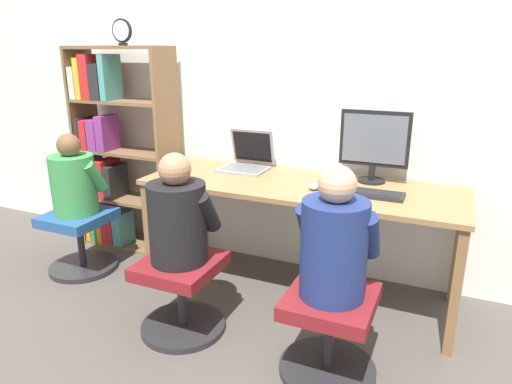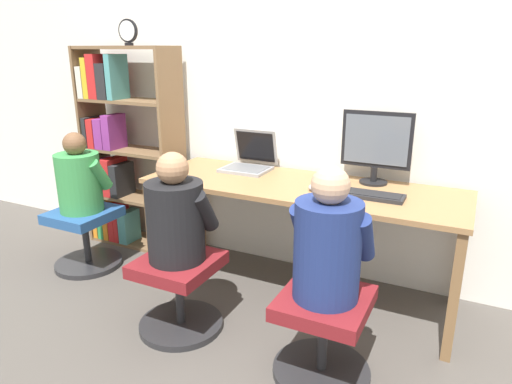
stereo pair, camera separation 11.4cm
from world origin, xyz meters
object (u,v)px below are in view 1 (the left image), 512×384
at_px(bookshelf, 112,154).
at_px(office_chair_side, 80,238).
at_px(desktop_monitor, 374,145).
at_px(desk_clock, 122,31).
at_px(office_chair_right, 181,291).
at_px(person_at_laptop, 178,217).
at_px(person_at_monitor, 334,242).
at_px(person_near_shelf, 74,181).
at_px(office_chair_left, 329,329).
at_px(keyboard, 364,193).
at_px(laptop, 246,162).

height_order(bookshelf, office_chair_side, bookshelf).
bearing_deg(desktop_monitor, office_chair_side, -163.96).
distance_m(bookshelf, desk_clock, 0.93).
bearing_deg(desk_clock, office_chair_right, -40.42).
bearing_deg(office_chair_right, person_at_laptop, 90.00).
bearing_deg(desk_clock, person_at_monitor, -23.95).
bearing_deg(office_chair_side, person_near_shelf, 90.00).
bearing_deg(office_chair_right, desktop_monitor, 46.57).
bearing_deg(office_chair_left, person_at_laptop, 178.18).
bearing_deg(person_at_monitor, desk_clock, 156.05).
relative_size(desktop_monitor, office_chair_side, 0.92).
bearing_deg(office_chair_side, desk_clock, 65.46).
bearing_deg(office_chair_right, keyboard, 35.47).
bearing_deg(laptop, office_chair_right, -90.16).
bearing_deg(desk_clock, keyboard, -4.69).
bearing_deg(person_near_shelf, keyboard, 7.77).
distance_m(office_chair_right, person_near_shelf, 1.20).
bearing_deg(laptop, keyboard, -16.22).
distance_m(keyboard, person_at_laptop, 1.05).
height_order(desktop_monitor, person_near_shelf, desktop_monitor).
relative_size(laptop, person_at_monitor, 0.50).
bearing_deg(office_chair_side, keyboard, 7.90).
height_order(desktop_monitor, laptop, desktop_monitor).
relative_size(laptop, office_chair_right, 0.66).
height_order(person_at_monitor, person_near_shelf, person_at_monitor).
bearing_deg(person_near_shelf, person_at_laptop, -17.73).
xyz_separation_m(desktop_monitor, person_at_monitor, (0.01, -0.91, -0.28)).
bearing_deg(person_near_shelf, person_at_monitor, -10.74).
xyz_separation_m(office_chair_right, person_at_monitor, (0.85, -0.02, 0.46)).
bearing_deg(person_at_laptop, person_at_monitor, -1.50).
xyz_separation_m(office_chair_left, office_chair_right, (-0.85, 0.02, 0.00)).
bearing_deg(desktop_monitor, office_chair_left, -89.66).
bearing_deg(keyboard, office_chair_left, -90.44).
height_order(laptop, person_near_shelf, laptop).
height_order(keyboard, bookshelf, bookshelf).
distance_m(person_at_monitor, bookshelf, 2.16).
relative_size(office_chair_right, office_chair_side, 1.00).
xyz_separation_m(laptop, person_at_laptop, (-0.00, -0.86, -0.11)).
bearing_deg(person_at_monitor, office_chair_right, 178.80).
relative_size(office_chair_left, person_at_laptop, 0.80).
bearing_deg(office_chair_right, person_near_shelf, 162.06).
bearing_deg(bookshelf, keyboard, -6.00).
bearing_deg(bookshelf, desk_clock, -14.90).
distance_m(laptop, office_chair_left, 1.34).
xyz_separation_m(keyboard, office_chair_right, (-0.86, -0.61, -0.51)).
xyz_separation_m(person_at_laptop, bookshelf, (-1.13, 0.82, 0.07)).
bearing_deg(desktop_monitor, person_at_monitor, -89.66).
bearing_deg(office_chair_right, bookshelf, 144.11).
bearing_deg(desk_clock, bookshelf, 165.10).
bearing_deg(keyboard, office_chair_right, -144.53).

